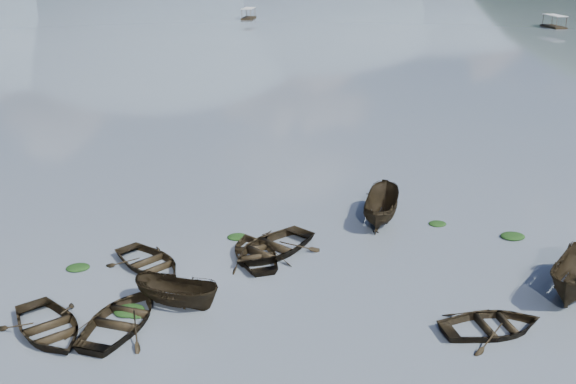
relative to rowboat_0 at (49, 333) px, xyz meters
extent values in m
plane|color=#515B66|center=(10.45, -3.45, 0.00)|extent=(2400.00, 2400.00, 0.00)
imported|color=black|center=(0.00, 0.00, 0.00)|extent=(4.89, 5.35, 0.91)
imported|color=black|center=(2.73, 0.16, 0.00)|extent=(4.84, 5.49, 0.94)
imported|color=black|center=(4.87, 1.40, 0.00)|extent=(4.06, 3.11, 1.48)
imported|color=black|center=(8.44, 5.30, 0.00)|extent=(3.51, 4.50, 0.85)
imported|color=black|center=(16.96, -2.15, 0.00)|extent=(4.33, 3.24, 0.85)
imported|color=black|center=(21.73, 0.08, 0.00)|extent=(4.79, 4.95, 1.94)
imported|color=black|center=(3.46, 5.03, 0.00)|extent=(4.90, 5.14, 0.87)
imported|color=black|center=(9.28, 5.73, 0.00)|extent=(5.93, 5.79, 1.00)
imported|color=black|center=(15.51, 8.82, 0.00)|extent=(3.41, 4.95, 1.79)
ellipsoid|color=black|center=(2.93, 1.09, 0.00)|extent=(1.24, 1.02, 0.27)
ellipsoid|color=black|center=(3.27, 0.86, 0.00)|extent=(0.88, 0.70, 0.19)
ellipsoid|color=black|center=(18.41, 7.84, 0.00)|extent=(0.95, 0.80, 0.21)
ellipsoid|color=black|center=(0.22, 5.26, 0.00)|extent=(1.07, 0.87, 0.23)
ellipsoid|color=black|center=(7.72, 7.62, 0.00)|extent=(1.04, 0.87, 0.22)
ellipsoid|color=black|center=(21.64, 5.75, 0.00)|extent=(1.25, 1.00, 0.27)
camera|label=1|loc=(6.29, -22.09, 13.93)|focal=40.00mm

